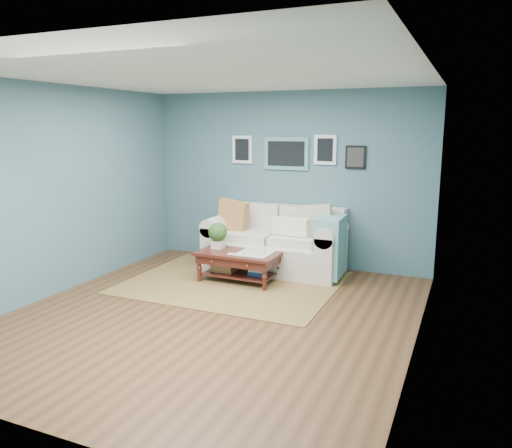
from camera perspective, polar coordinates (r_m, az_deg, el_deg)
The scene contains 4 objects.
room_shell at distance 5.63m, azimuth -4.88°, elevation 2.88°, with size 5.00×5.02×2.70m.
area_rug at distance 7.07m, azimuth -2.64°, elevation -6.68°, with size 2.86×2.29×0.01m, color brown.
loveseat at distance 7.54m, azimuth 2.86°, elevation -2.13°, with size 2.10×0.95×1.08m.
coffee_table at distance 7.07m, azimuth -2.35°, elevation -3.69°, with size 1.16×0.69×0.81m.
Camera 1 is at (2.65, -4.85, 2.15)m, focal length 35.00 mm.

